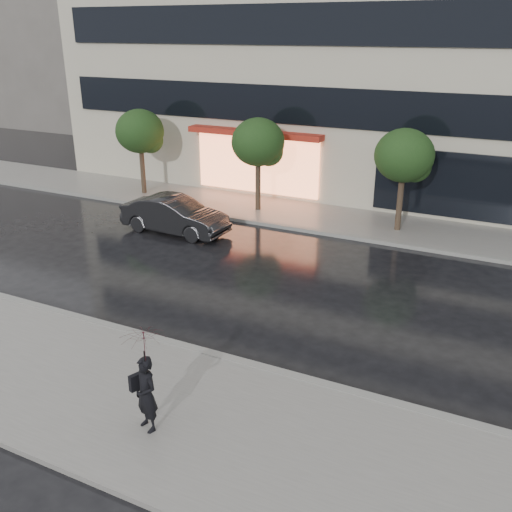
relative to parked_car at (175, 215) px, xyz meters
The scene contains 11 objects.
ground 7.79m from the parked_car, 52.89° to the right, with size 120.00×120.00×0.00m, color black.
sidewalk_near 10.55m from the parked_car, 63.62° to the right, with size 60.00×4.50×0.12m, color slate.
sidewalk_far 6.23m from the parked_car, 40.98° to the left, with size 60.00×3.50×0.12m, color slate.
curb_near 8.60m from the parked_car, 56.93° to the right, with size 60.00×0.25×0.14m, color gray.
curb_far 5.26m from the parked_car, 26.32° to the left, with size 60.00×0.25×0.14m, color gray.
bg_building_left 31.06m from the parked_car, 139.65° to the left, with size 14.00×10.00×12.00m, color #59544F.
tree_far_west 6.15m from the parked_car, 137.94° to the left, with size 2.20×2.20×3.99m.
tree_mid_west 4.77m from the parked_car, 65.66° to the left, with size 2.20×2.20×3.99m.
tree_mid_east 8.92m from the parked_car, 26.42° to the left, with size 2.20×2.20×3.99m.
parked_car is the anchor object (origin of this frame).
pedestrian_with_umbrella 11.88m from the parked_car, 58.56° to the right, with size 1.09×1.10×2.17m.
Camera 1 is at (7.36, -11.09, 7.34)m, focal length 40.00 mm.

